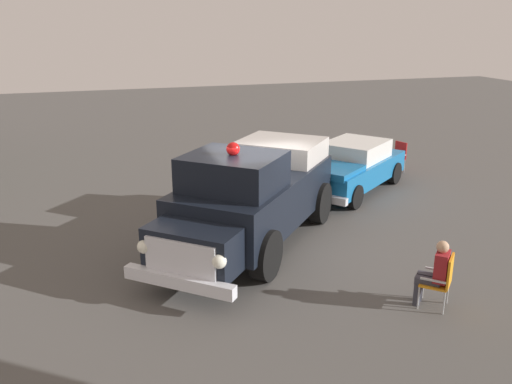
% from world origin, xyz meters
% --- Properties ---
extents(ground_plane, '(60.00, 60.00, 0.00)m').
position_xyz_m(ground_plane, '(0.00, 0.00, 0.00)').
color(ground_plane, '#514F4C').
extents(vintage_fire_truck, '(5.89, 5.57, 2.59)m').
position_xyz_m(vintage_fire_truck, '(0.16, 0.33, 1.20)').
color(vintage_fire_truck, black).
rests_on(vintage_fire_truck, ground).
extents(classic_hot_rod, '(4.13, 4.58, 1.46)m').
position_xyz_m(classic_hot_rod, '(3.17, -3.67, 0.75)').
color(classic_hot_rod, black).
rests_on(classic_hot_rod, ground).
extents(lawn_chair_near_truck, '(0.69, 0.69, 1.02)m').
position_xyz_m(lawn_chair_near_truck, '(-3.66, -2.04, 0.59)').
color(lawn_chair_near_truck, '#B7BABF').
rests_on(lawn_chair_near_truck, ground).
extents(lawn_chair_by_car, '(0.55, 0.56, 1.02)m').
position_xyz_m(lawn_chair_by_car, '(3.37, 0.43, 0.59)').
color(lawn_chair_by_car, '#B7BABF').
rests_on(lawn_chair_by_car, ground).
extents(lawn_chair_spare, '(0.63, 0.62, 1.02)m').
position_xyz_m(lawn_chair_spare, '(4.58, -6.18, 0.59)').
color(lawn_chair_spare, '#B7BABF').
rests_on(lawn_chair_spare, ground).
extents(spectator_seated, '(0.64, 0.64, 1.29)m').
position_xyz_m(spectator_seated, '(-3.57, -1.95, 0.70)').
color(spectator_seated, '#383842').
rests_on(spectator_seated, ground).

